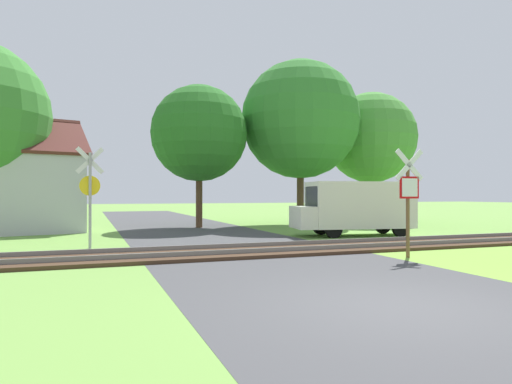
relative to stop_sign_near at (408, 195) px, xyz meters
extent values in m
plane|color=#6B9942|center=(-3.65, -4.42, -1.72)|extent=(160.00, 160.00, 0.00)
cube|color=#424244|center=(-3.65, -2.42, -1.71)|extent=(6.47, 80.00, 0.01)
cube|color=#422D1E|center=(-3.65, 2.44, -1.67)|extent=(60.00, 2.60, 0.10)
cube|color=slate|center=(-3.65, 3.16, -1.56)|extent=(60.00, 0.08, 0.12)
cube|color=slate|center=(-3.65, 1.72, -1.56)|extent=(60.00, 0.08, 0.12)
cylinder|color=brown|center=(0.00, 0.03, -0.38)|extent=(0.10, 0.10, 2.68)
cube|color=red|center=(0.00, -0.03, 0.19)|extent=(0.60, 0.05, 0.60)
cube|color=white|center=(0.00, -0.06, 0.19)|extent=(0.49, 0.03, 0.49)
cube|color=white|center=(0.00, -0.03, 0.81)|extent=(0.88, 0.06, 0.88)
cube|color=white|center=(0.00, -0.03, 0.81)|extent=(0.88, 0.06, 0.88)
cylinder|color=#9E9EA5|center=(-8.12, 5.25, -0.19)|extent=(0.09, 0.09, 3.06)
cube|color=white|center=(-8.13, 5.31, 1.09)|extent=(0.87, 0.13, 0.88)
cube|color=white|center=(-8.13, 5.31, 1.09)|extent=(0.87, 0.13, 0.88)
cylinder|color=yellow|center=(-8.13, 5.31, 0.29)|extent=(0.64, 0.10, 0.64)
cube|color=brown|center=(-10.49, 13.45, 2.70)|extent=(0.60, 0.60, 1.10)
cylinder|color=#513823|center=(3.02, 12.99, 0.01)|extent=(0.40, 0.40, 3.45)
sphere|color=#337A2D|center=(3.02, 12.99, 4.22)|extent=(6.64, 6.64, 6.64)
cylinder|color=#513823|center=(-2.77, 13.06, -0.21)|extent=(0.34, 0.34, 3.02)
sphere|color=#286B23|center=(-2.77, 13.06, 3.18)|extent=(5.01, 5.01, 5.01)
cylinder|color=#513823|center=(8.21, 13.74, -0.15)|extent=(0.37, 0.37, 3.14)
sphere|color=#478E38|center=(8.21, 13.74, 3.51)|extent=(5.55, 5.55, 5.55)
cube|color=silver|center=(2.45, 6.15, -0.43)|extent=(4.45, 2.56, 1.90)
cube|color=silver|center=(0.03, 6.55, -0.93)|extent=(0.99, 1.90, 0.90)
cube|color=#19232D|center=(0.39, 6.49, -0.09)|extent=(0.30, 1.60, 0.85)
cube|color=navy|center=(2.60, 7.09, -0.76)|extent=(3.73, 0.63, 0.16)
cylinder|color=black|center=(1.17, 7.15, -1.38)|extent=(0.70, 0.29, 0.68)
cylinder|color=black|center=(0.91, 5.61, -1.38)|extent=(0.70, 0.29, 0.68)
cylinder|color=black|center=(3.98, 6.68, -1.38)|extent=(0.70, 0.29, 0.68)
cylinder|color=black|center=(3.73, 5.14, -1.38)|extent=(0.70, 0.29, 0.68)
camera|label=1|loc=(-8.17, -10.19, 0.01)|focal=32.00mm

